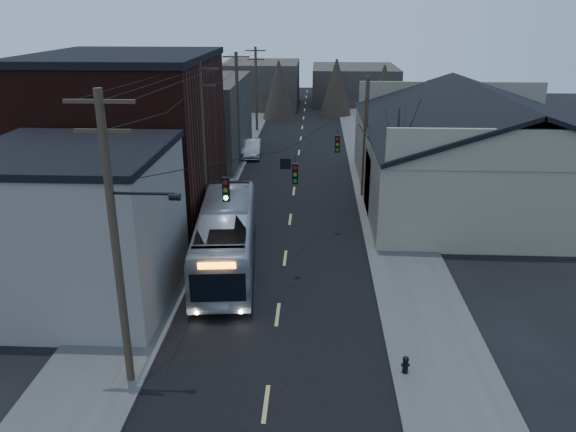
{
  "coord_description": "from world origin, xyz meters",
  "views": [
    {
      "loc": [
        1.54,
        -13.74,
        12.7
      ],
      "look_at": [
        0.23,
        12.53,
        3.0
      ],
      "focal_mm": 35.0,
      "sensor_mm": 36.0,
      "label": 1
    }
  ],
  "objects": [
    {
      "name": "road_surface",
      "position": [
        0.0,
        30.0,
        0.01
      ],
      "size": [
        9.0,
        110.0,
        0.02
      ],
      "primitive_type": "cube",
      "color": "black",
      "rests_on": "ground"
    },
    {
      "name": "sidewalk_left",
      "position": [
        -6.5,
        30.0,
        0.06
      ],
      "size": [
        4.0,
        110.0,
        0.12
      ],
      "primitive_type": "cube",
      "color": "#474744",
      "rests_on": "ground"
    },
    {
      "name": "sidewalk_right",
      "position": [
        6.5,
        30.0,
        0.06
      ],
      "size": [
        4.0,
        110.0,
        0.12
      ],
      "primitive_type": "cube",
      "color": "#474744",
      "rests_on": "ground"
    },
    {
      "name": "building_clapboard",
      "position": [
        -9.0,
        9.0,
        3.5
      ],
      "size": [
        8.0,
        8.0,
        7.0
      ],
      "primitive_type": "cube",
      "color": "gray",
      "rests_on": "ground"
    },
    {
      "name": "building_brick",
      "position": [
        -10.0,
        20.0,
        5.0
      ],
      "size": [
        10.0,
        12.0,
        10.0
      ],
      "primitive_type": "cube",
      "color": "black",
      "rests_on": "ground"
    },
    {
      "name": "building_left_far",
      "position": [
        -9.5,
        36.0,
        3.5
      ],
      "size": [
        9.0,
        14.0,
        7.0
      ],
      "primitive_type": "cube",
      "color": "#322D28",
      "rests_on": "ground"
    },
    {
      "name": "warehouse",
      "position": [
        13.0,
        25.0,
        2.7
      ],
      "size": [
        16.16,
        20.6,
        7.73
      ],
      "color": "gray",
      "rests_on": "ground"
    },
    {
      "name": "building_far_left",
      "position": [
        -6.0,
        65.0,
        3.0
      ],
      "size": [
        10.0,
        12.0,
        6.0
      ],
      "primitive_type": "cube",
      "color": "#322D28",
      "rests_on": "ground"
    },
    {
      "name": "building_far_right",
      "position": [
        7.0,
        70.0,
        2.5
      ],
      "size": [
        12.0,
        14.0,
        5.0
      ],
      "primitive_type": "cube",
      "color": "#322D28",
      "rests_on": "ground"
    },
    {
      "name": "bare_tree",
      "position": [
        6.5,
        20.0,
        3.6
      ],
      "size": [
        0.4,
        0.4,
        7.2
      ],
      "primitive_type": "cone",
      "color": "black",
      "rests_on": "ground"
    },
    {
      "name": "utility_lines",
      "position": [
        -3.11,
        24.14,
        4.95
      ],
      "size": [
        11.24,
        45.28,
        10.5
      ],
      "color": "#382B1E",
      "rests_on": "ground"
    },
    {
      "name": "bus",
      "position": [
        -3.0,
        12.95,
        1.63
      ],
      "size": [
        3.81,
        11.91,
        3.26
      ],
      "primitive_type": "imported",
      "rotation": [
        0.0,
        0.0,
        3.23
      ],
      "color": "#9DA1A8",
      "rests_on": "ground"
    },
    {
      "name": "parked_car",
      "position": [
        -4.3,
        36.33,
        0.76
      ],
      "size": [
        1.86,
        4.68,
        1.52
      ],
      "primitive_type": "imported",
      "rotation": [
        0.0,
        0.0,
        0.06
      ],
      "color": "#9FA1A6",
      "rests_on": "ground"
    },
    {
      "name": "fire_hydrant",
      "position": [
        4.99,
        3.88,
        0.48
      ],
      "size": [
        0.31,
        0.23,
        0.68
      ],
      "rotation": [
        0.0,
        0.0,
        -0.0
      ],
      "color": "black",
      "rests_on": "sidewalk_right"
    }
  ]
}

